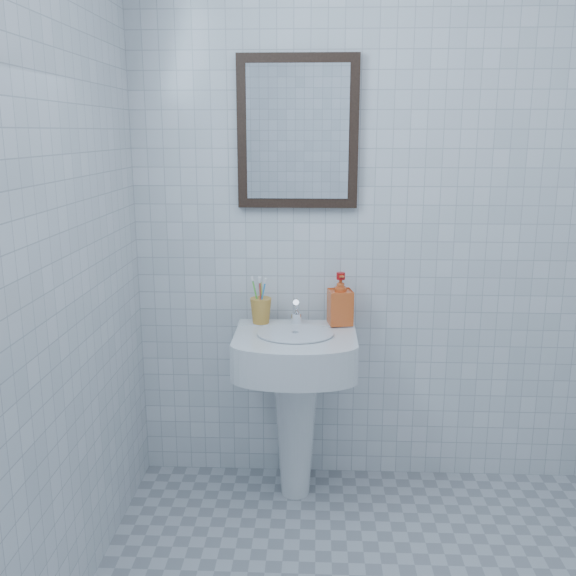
{
  "coord_description": "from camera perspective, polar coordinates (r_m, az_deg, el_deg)",
  "views": [
    {
      "loc": [
        -0.32,
        -1.54,
        1.55
      ],
      "look_at": [
        -0.42,
        0.86,
        0.97
      ],
      "focal_mm": 40.0,
      "sensor_mm": 36.0,
      "label": 1
    }
  ],
  "objects": [
    {
      "name": "washbasin",
      "position": [
        2.73,
        0.67,
        -8.7
      ],
      "size": [
        0.5,
        0.36,
        0.76
      ],
      "color": "silver",
      "rests_on": "ground"
    },
    {
      "name": "toothbrush_cup",
      "position": [
        2.73,
        -2.43,
        -2.02
      ],
      "size": [
        0.12,
        0.12,
        0.11
      ],
      "primitive_type": null,
      "rotation": [
        0.0,
        0.0,
        0.35
      ],
      "color": "gold",
      "rests_on": "washbasin"
    },
    {
      "name": "wall_back",
      "position": [
        2.77,
        9.12,
        7.29
      ],
      "size": [
        2.2,
        0.02,
        2.5
      ],
      "primitive_type": "cube",
      "color": "silver",
      "rests_on": "ground"
    },
    {
      "name": "faucet",
      "position": [
        2.72,
        0.75,
        -2.28
      ],
      "size": [
        0.05,
        0.11,
        0.12
      ],
      "color": "white",
      "rests_on": "washbasin"
    },
    {
      "name": "soap_dispenser",
      "position": [
        2.71,
        4.67,
        -0.97
      ],
      "size": [
        0.11,
        0.12,
        0.22
      ],
      "primitive_type": "imported",
      "rotation": [
        0.0,
        0.0,
        0.16
      ],
      "color": "red",
      "rests_on": "washbasin"
    },
    {
      "name": "wall_mirror",
      "position": [
        2.72,
        0.87,
        13.68
      ],
      "size": [
        0.5,
        0.04,
        0.62
      ],
      "color": "black",
      "rests_on": "wall_back"
    },
    {
      "name": "wall_left",
      "position": [
        1.75,
        -24.16,
        2.57
      ],
      "size": [
        0.02,
        2.4,
        2.5
      ],
      "primitive_type": "cube",
      "color": "silver",
      "rests_on": "ground"
    }
  ]
}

